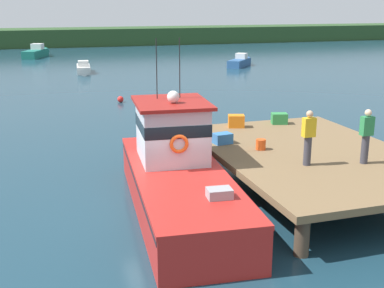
{
  "coord_description": "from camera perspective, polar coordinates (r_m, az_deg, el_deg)",
  "views": [
    {
      "loc": [
        -3.55,
        -13.64,
        5.76
      ],
      "look_at": [
        1.2,
        1.3,
        1.4
      ],
      "focal_mm": 47.18,
      "sensor_mm": 36.0,
      "label": 1
    }
  ],
  "objects": [
    {
      "name": "ground_plane",
      "position": [
        15.23,
        -2.84,
        -6.71
      ],
      "size": [
        200.0,
        200.0,
        0.0
      ],
      "primitive_type": "plane",
      "color": "#193847"
    },
    {
      "name": "crate_single_far",
      "position": [
        17.07,
        3.47,
        0.64
      ],
      "size": [
        0.66,
        0.53,
        0.35
      ],
      "primitive_type": "cube",
      "rotation": [
        0.0,
        0.0,
        0.16
      ],
      "color": "#3370B2",
      "rests_on": "dock"
    },
    {
      "name": "deckhand_by_the_boat",
      "position": [
        14.96,
        13.02,
        0.81
      ],
      "size": [
        0.36,
        0.22,
        1.63
      ],
      "color": "#383842",
      "rests_on": "dock"
    },
    {
      "name": "deckhand_further_back",
      "position": [
        15.6,
        19.09,
        0.94
      ],
      "size": [
        0.36,
        0.22,
        1.63
      ],
      "color": "#383842",
      "rests_on": "dock"
    },
    {
      "name": "mooring_buoy_outer",
      "position": [
        23.21,
        10.17,
        1.38
      ],
      "size": [
        0.36,
        0.36,
        0.36
      ],
      "primitive_type": "sphere",
      "color": "red",
      "rests_on": "ground"
    },
    {
      "name": "bait_bucket",
      "position": [
        16.48,
        7.78,
        -0.05
      ],
      "size": [
        0.32,
        0.32,
        0.34
      ],
      "primitive_type": "cylinder",
      "color": "#E04C19",
      "rests_on": "dock"
    },
    {
      "name": "moored_boat_mid_harbor",
      "position": [
        44.95,
        -12.17,
        8.32
      ],
      "size": [
        1.37,
        4.36,
        1.09
      ],
      "color": "silver",
      "rests_on": "ground"
    },
    {
      "name": "mooring_buoy_inshore",
      "position": [
        31.01,
        -8.09,
        5.03
      ],
      "size": [
        0.37,
        0.37,
        0.37
      ],
      "primitive_type": "sphere",
      "color": "red",
      "rests_on": "ground"
    },
    {
      "name": "dock",
      "position": [
        16.67,
        13.27,
        -1.22
      ],
      "size": [
        6.0,
        9.0,
        1.2
      ],
      "color": "#4C3D2D",
      "rests_on": "ground"
    },
    {
      "name": "main_fishing_boat",
      "position": [
        14.81,
        -1.81,
        -3.18
      ],
      "size": [
        3.25,
        9.92,
        4.8
      ],
      "color": "red",
      "rests_on": "ground"
    },
    {
      "name": "moored_boat_outer_mooring",
      "position": [
        60.04,
        -17.16,
        9.85
      ],
      "size": [
        3.13,
        5.82,
        1.47
      ],
      "color": "#196B5B",
      "rests_on": "ground"
    },
    {
      "name": "far_shoreline",
      "position": [
        75.86,
        -15.25,
        11.57
      ],
      "size": [
        120.0,
        8.0,
        2.4
      ],
      "primitive_type": "cube",
      "color": "#284723",
      "rests_on": "ground"
    },
    {
      "name": "crate_stack_mid_dock",
      "position": [
        20.17,
        9.84,
        2.85
      ],
      "size": [
        0.7,
        0.59,
        0.42
      ],
      "primitive_type": "cube",
      "rotation": [
        0.0,
        0.0,
        -0.28
      ],
      "color": "#2D8442",
      "rests_on": "dock"
    },
    {
      "name": "crate_single_by_cleat",
      "position": [
        19.38,
        5.03,
        2.59
      ],
      "size": [
        0.7,
        0.6,
        0.47
      ],
      "primitive_type": "cube",
      "rotation": [
        0.0,
        0.0,
        -0.3
      ],
      "color": "orange",
      "rests_on": "dock"
    },
    {
      "name": "moored_boat_off_the_point",
      "position": [
        49.26,
        5.48,
        9.24
      ],
      "size": [
        3.78,
        4.2,
        1.2
      ],
      "color": "#285184",
      "rests_on": "ground"
    }
  ]
}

